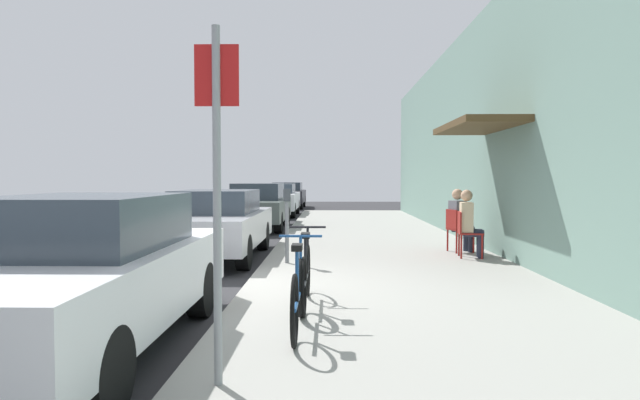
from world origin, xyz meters
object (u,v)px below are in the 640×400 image
(parked_car_2, at_px, (258,206))
(bicycle_0, at_px, (298,295))
(seated_patron_0, at_px, (470,221))
(seated_patron_1, at_px, (460,218))
(cafe_chair_0, at_px, (466,231))
(parked_car_1, at_px, (216,223))
(parking_meter, at_px, (287,220))
(parked_car_4, at_px, (288,195))
(street_sign, at_px, (217,177))
(cafe_chair_1, at_px, (457,227))
(parked_car_0, at_px, (81,272))
(parked_car_3, at_px, (277,199))
(bicycle_1, at_px, (306,275))

(parked_car_2, xyz_separation_m, bicycle_0, (2.00, -11.97, -0.27))
(seated_patron_0, relative_size, seated_patron_1, 1.00)
(cafe_chair_0, bearing_deg, parked_car_1, 173.25)
(parking_meter, relative_size, seated_patron_1, 1.02)
(parked_car_4, height_order, street_sign, street_sign)
(parked_car_1, bearing_deg, cafe_chair_1, 2.00)
(parking_meter, xyz_separation_m, seated_patron_0, (3.41, 0.73, -0.07))
(parked_car_4, distance_m, cafe_chair_0, 19.62)
(parked_car_4, bearing_deg, seated_patron_1, -74.77)
(parked_car_0, xyz_separation_m, parked_car_1, (0.00, 5.93, -0.03))
(parked_car_3, relative_size, parked_car_4, 1.00)
(parked_car_1, bearing_deg, parked_car_3, 90.00)
(parking_meter, distance_m, bicycle_1, 3.26)
(parked_car_1, distance_m, seated_patron_1, 4.97)
(parked_car_0, distance_m, seated_patron_0, 7.29)
(parked_car_3, relative_size, street_sign, 1.69)
(parked_car_3, relative_size, bicycle_0, 2.57)
(cafe_chair_1, bearing_deg, bicycle_1, -121.49)
(parked_car_4, bearing_deg, parked_car_1, -90.00)
(cafe_chair_1, xyz_separation_m, seated_patron_1, (0.06, 0.02, 0.19))
(parked_car_2, relative_size, cafe_chair_0, 5.06)
(bicycle_0, bearing_deg, parked_car_4, 94.76)
(street_sign, height_order, cafe_chair_1, street_sign)
(parked_car_0, bearing_deg, parked_car_4, 90.00)
(seated_patron_1, bearing_deg, cafe_chair_0, -94.49)
(parked_car_0, xyz_separation_m, parked_car_2, (0.00, 12.31, -0.01))
(street_sign, distance_m, cafe_chair_0, 7.33)
(parked_car_0, height_order, parked_car_2, parked_car_0)
(parked_car_0, xyz_separation_m, cafe_chair_1, (4.91, 6.10, -0.13))
(parked_car_4, height_order, bicycle_1, parked_car_4)
(bicycle_0, distance_m, cafe_chair_0, 5.79)
(parked_car_0, distance_m, bicycle_0, 2.05)
(parked_car_0, bearing_deg, bicycle_0, 9.62)
(parked_car_0, height_order, cafe_chair_0, parked_car_0)
(parked_car_2, height_order, cafe_chair_0, parked_car_2)
(bicycle_0, bearing_deg, street_sign, -109.67)
(street_sign, height_order, seated_patron_0, street_sign)
(parked_car_2, xyz_separation_m, parked_car_4, (0.00, 12.03, -0.02))
(cafe_chair_1, height_order, seated_patron_1, seated_patron_1)
(parked_car_4, bearing_deg, bicycle_0, -85.24)
(cafe_chair_1, bearing_deg, seated_patron_0, -85.67)
(parked_car_3, relative_size, parking_meter, 3.33)
(bicycle_1, distance_m, cafe_chair_0, 4.88)
(cafe_chair_1, bearing_deg, street_sign, -115.43)
(parked_car_0, distance_m, parked_car_2, 12.31)
(parked_car_2, bearing_deg, parked_car_1, -90.00)
(parked_car_3, distance_m, cafe_chair_0, 13.87)
(bicycle_1, bearing_deg, parked_car_3, 96.85)
(parked_car_3, bearing_deg, parked_car_0, -90.00)
(parking_meter, relative_size, street_sign, 0.51)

